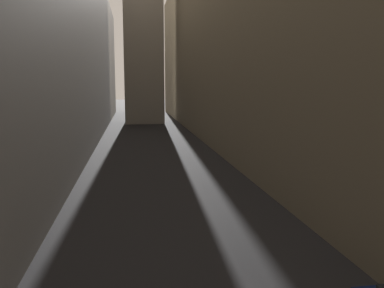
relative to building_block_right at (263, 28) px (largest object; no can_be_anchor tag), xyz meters
name	(u,v)px	position (x,y,z in m)	size (l,w,h in m)	color
ground_plane	(154,151)	(-10.79, -2.00, -11.56)	(264.00, 264.00, 0.00)	#232326
building_block_left	(27,40)	(-21.95, 0.00, -1.49)	(11.33, 108.00, 20.15)	slate
building_block_right	(263,28)	(0.00, 0.00, 0.00)	(10.57, 108.00, 23.12)	gray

